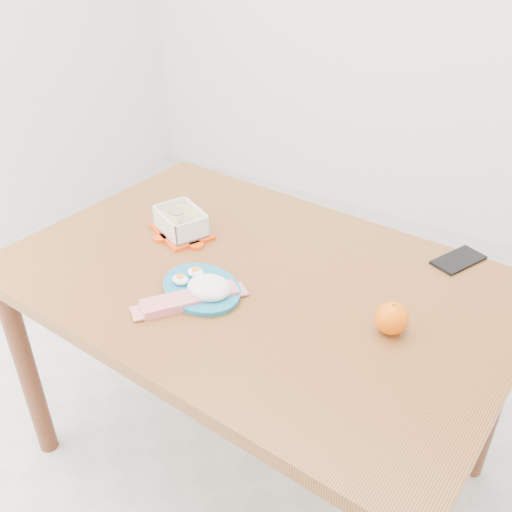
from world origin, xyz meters
The scene contains 7 objects.
ground centered at (0.00, 0.00, 0.00)m, with size 3.50×3.50×0.00m, color #B7B7B2.
dining_table centered at (0.13, -0.10, 0.66)m, with size 1.39×0.98×0.75m.
food_container centered at (-0.17, -0.04, 0.79)m, with size 0.22×0.20×0.07m.
orange_fruit centered at (0.51, -0.13, 0.79)m, with size 0.08×0.08×0.08m, color #F44704.
rice_plate centered at (0.06, -0.24, 0.77)m, with size 0.30×0.30×0.06m.
candy_bar centered at (0.06, -0.29, 0.76)m, with size 0.24×0.06×0.02m, color red.
smartphone centered at (0.57, 0.25, 0.75)m, with size 0.08×0.15×0.01m, color black.
Camera 1 is at (0.79, -1.16, 1.62)m, focal length 40.00 mm.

